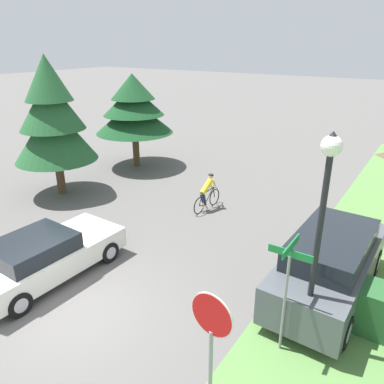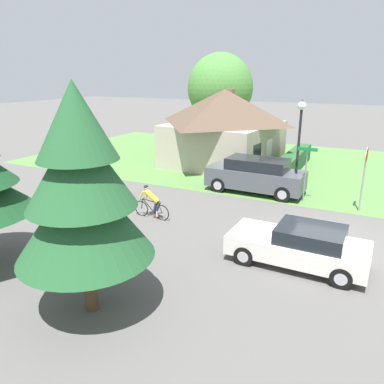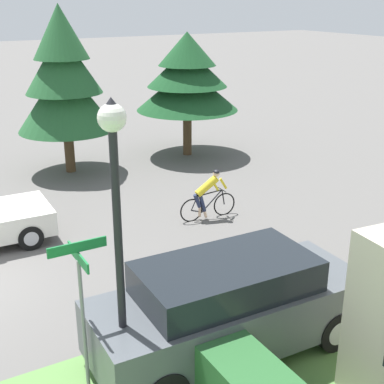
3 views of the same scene
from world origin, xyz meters
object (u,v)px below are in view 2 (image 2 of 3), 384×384
(conifer_tall_near, at_px, (81,186))
(parked_suv_right, at_px, (256,175))
(cottage_house, at_px, (224,126))
(street_lamp, at_px, (300,130))
(cyclist, at_px, (152,203))
(stop_sign, at_px, (365,166))
(deciduous_tree_right, at_px, (220,88))
(sedan_left_lane, at_px, (300,246))
(street_name_sign, at_px, (306,164))

(conifer_tall_near, bearing_deg, parked_suv_right, -3.98)
(cottage_house, height_order, street_lamp, cottage_house)
(cottage_house, xyz_separation_m, parked_suv_right, (-5.35, -3.90, -1.66))
(street_lamp, height_order, conifer_tall_near, conifer_tall_near)
(cyclist, xyz_separation_m, conifer_tall_near, (-6.22, -2.06, 2.67))
(stop_sign, height_order, deciduous_tree_right, deciduous_tree_right)
(parked_suv_right, bearing_deg, street_lamp, -176.61)
(stop_sign, bearing_deg, cottage_house, -118.95)
(deciduous_tree_right, bearing_deg, sedan_left_lane, -150.14)
(cyclist, bearing_deg, parked_suv_right, -114.58)
(cottage_house, distance_m, deciduous_tree_right, 5.98)
(cyclist, xyz_separation_m, street_name_sign, (5.14, -5.38, 1.13))
(parked_suv_right, relative_size, street_name_sign, 1.90)
(parked_suv_right, distance_m, conifer_tall_near, 11.94)
(stop_sign, xyz_separation_m, street_lamp, (0.66, 3.03, 1.31))
(sedan_left_lane, bearing_deg, street_lamp, -75.81)
(stop_sign, height_order, conifer_tall_near, conifer_tall_near)
(conifer_tall_near, bearing_deg, cottage_house, 10.30)
(cyclist, bearing_deg, conifer_tall_near, 111.56)
(sedan_left_lane, height_order, parked_suv_right, parked_suv_right)
(sedan_left_lane, bearing_deg, parked_suv_right, -60.92)
(sedan_left_lane, height_order, stop_sign, stop_sign)
(cottage_house, relative_size, street_name_sign, 3.10)
(deciduous_tree_right, bearing_deg, parked_suv_right, -148.72)
(street_lamp, bearing_deg, deciduous_tree_right, 38.92)
(street_name_sign, bearing_deg, street_lamp, 52.86)
(street_name_sign, xyz_separation_m, conifer_tall_near, (-11.35, 3.32, 1.54))
(stop_sign, distance_m, deciduous_tree_right, 16.00)
(street_lamp, distance_m, conifer_tall_near, 12.06)
(cyclist, relative_size, street_lamp, 0.37)
(street_name_sign, bearing_deg, stop_sign, -96.49)
(cottage_house, bearing_deg, deciduous_tree_right, 30.72)
(deciduous_tree_right, bearing_deg, stop_sign, -134.03)
(conifer_tall_near, bearing_deg, sedan_left_lane, -42.21)
(street_lamp, distance_m, street_name_sign, 1.68)
(cyclist, bearing_deg, street_lamp, -128.32)
(street_lamp, relative_size, conifer_tall_near, 0.82)
(street_lamp, height_order, deciduous_tree_right, deciduous_tree_right)
(stop_sign, xyz_separation_m, deciduous_tree_right, (10.95, 11.33, 2.74))
(sedan_left_lane, relative_size, street_name_sign, 1.67)
(street_name_sign, height_order, conifer_tall_near, conifer_tall_near)
(cottage_house, xyz_separation_m, cyclist, (-10.80, -1.03, -1.89))
(parked_suv_right, bearing_deg, cyclist, 63.62)
(sedan_left_lane, bearing_deg, stop_sign, -101.79)
(parked_suv_right, distance_m, street_name_sign, 2.69)
(cyclist, height_order, street_name_sign, street_name_sign)
(conifer_tall_near, bearing_deg, street_name_sign, -16.31)
(sedan_left_lane, relative_size, stop_sign, 1.50)
(street_lamp, xyz_separation_m, conifer_tall_near, (-11.73, 2.83, -0.02))
(parked_suv_right, relative_size, stop_sign, 1.71)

